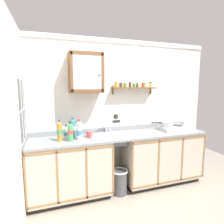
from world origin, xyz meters
name	(u,v)px	position (x,y,z in m)	size (l,w,h in m)	color
floor	(131,202)	(0.00, 0.00, 0.00)	(5.88, 5.88, 0.00)	#9E9384
back_wall	(116,112)	(0.00, 0.70, 1.24)	(3.48, 0.07, 2.46)	silver
side_wall_left	(12,132)	(-1.46, -0.26, 1.23)	(0.05, 3.48, 2.46)	silver
lower_cabinet_run	(70,170)	(-0.83, 0.40, 0.45)	(1.20, 0.57, 0.89)	black
lower_cabinet_run_right	(161,157)	(0.74, 0.40, 0.45)	(1.38, 0.57, 0.89)	black
countertop	(122,136)	(0.00, 0.40, 0.90)	(2.84, 0.59, 0.03)	gray
backsplash	(116,129)	(0.00, 0.67, 0.96)	(2.84, 0.02, 0.08)	gray
sink	(109,137)	(-0.21, 0.43, 0.88)	(0.59, 0.42, 0.42)	silver
hot_plate_stove	(173,128)	(1.00, 0.43, 0.95)	(0.48, 0.33, 0.07)	silver
saucepan	(167,124)	(0.88, 0.45, 1.03)	(0.38, 0.21, 0.08)	silver
bottle_water_blue_0	(80,130)	(-0.66, 0.51, 1.02)	(0.07, 0.07, 0.24)	#8CB7E0
bottle_soda_green_1	(70,132)	(-0.82, 0.30, 1.05)	(0.08, 0.08, 0.29)	#4CB266
bottle_water_clear_2	(66,133)	(-0.87, 0.43, 1.01)	(0.07, 0.07, 0.22)	silver
bottle_opaque_white_3	(79,131)	(-0.69, 0.35, 1.05)	(0.07, 0.07, 0.30)	white
bottle_juice_amber_4	(60,131)	(-0.97, 0.36, 1.06)	(0.08, 0.08, 0.31)	gold
bottle_detergent_teal_5	(73,128)	(-0.77, 0.47, 1.06)	(0.07, 0.07, 0.31)	teal
mug	(89,134)	(-0.53, 0.42, 0.96)	(0.12, 0.09, 0.09)	#B24C47
wall_cabinet	(86,73)	(-0.54, 0.55, 1.89)	(0.51, 0.28, 0.60)	brown
spice_shelf	(133,87)	(0.28, 0.61, 1.68)	(0.78, 0.14, 0.23)	brown
warning_sign	(116,118)	(-0.01, 0.67, 1.14)	(0.19, 0.01, 0.24)	silver
window	(22,110)	(-1.43, 0.33, 1.39)	(0.03, 0.57, 0.82)	#262D38
trash_bin	(120,181)	(-0.09, 0.26, 0.20)	(0.26, 0.26, 0.39)	#4C4C51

